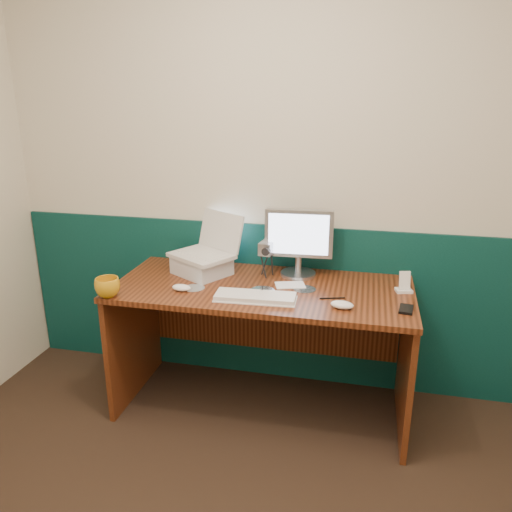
% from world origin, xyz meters
% --- Properties ---
extents(back_wall, '(3.50, 0.04, 2.50)m').
position_xyz_m(back_wall, '(0.00, 1.75, 1.25)').
color(back_wall, beige).
rests_on(back_wall, ground).
extents(wainscot, '(3.48, 0.02, 1.00)m').
position_xyz_m(wainscot, '(0.00, 1.74, 0.50)').
color(wainscot, '#062E2D').
rests_on(wainscot, ground).
extents(desk, '(1.60, 0.70, 0.75)m').
position_xyz_m(desk, '(-0.11, 1.38, 0.38)').
color(desk, '#3A190A').
rests_on(desk, ground).
extents(laptop_riser, '(0.37, 0.35, 0.10)m').
position_xyz_m(laptop_riser, '(-0.49, 1.50, 0.80)').
color(laptop_riser, silver).
rests_on(laptop_riser, desk).
extents(laptop, '(0.41, 0.39, 0.27)m').
position_xyz_m(laptop, '(-0.49, 1.50, 0.99)').
color(laptop, silver).
rests_on(laptop, laptop_riser).
extents(monitor, '(0.38, 0.13, 0.38)m').
position_xyz_m(monitor, '(0.06, 1.60, 0.94)').
color(monitor, '#AAAAAF').
rests_on(monitor, desk).
extents(keyboard, '(0.41, 0.16, 0.02)m').
position_xyz_m(keyboard, '(-0.10, 1.20, 0.76)').
color(keyboard, white).
rests_on(keyboard, desk).
extents(mouse_right, '(0.12, 0.08, 0.04)m').
position_xyz_m(mouse_right, '(0.33, 1.18, 0.77)').
color(mouse_right, white).
rests_on(mouse_right, desk).
extents(mouse_left, '(0.11, 0.07, 0.03)m').
position_xyz_m(mouse_left, '(-0.51, 1.23, 0.77)').
color(mouse_left, white).
rests_on(mouse_left, desk).
extents(mug, '(0.16, 0.16, 0.10)m').
position_xyz_m(mug, '(-0.85, 1.07, 0.80)').
color(mug, orange).
rests_on(mug, desk).
extents(camcorder, '(0.10, 0.13, 0.19)m').
position_xyz_m(camcorder, '(-0.12, 1.55, 0.84)').
color(camcorder, '#A7A7AC').
rests_on(camcorder, desk).
extents(cd_spindle, '(0.13, 0.13, 0.03)m').
position_xyz_m(cd_spindle, '(-0.08, 1.26, 0.76)').
color(cd_spindle, silver).
rests_on(cd_spindle, desk).
extents(cd_loose_a, '(0.12, 0.12, 0.00)m').
position_xyz_m(cd_loose_a, '(-0.46, 1.28, 0.75)').
color(cd_loose_a, silver).
rests_on(cd_loose_a, desk).
extents(cd_loose_b, '(0.12, 0.12, 0.00)m').
position_xyz_m(cd_loose_b, '(0.12, 1.39, 0.75)').
color(cd_loose_b, '#B6BFC7').
rests_on(cd_loose_b, desk).
extents(pen, '(0.13, 0.04, 0.01)m').
position_xyz_m(pen, '(0.27, 1.29, 0.75)').
color(pen, black).
rests_on(pen, desk).
extents(papers, '(0.18, 0.15, 0.00)m').
position_xyz_m(papers, '(0.04, 1.43, 0.75)').
color(papers, white).
rests_on(papers, desk).
extents(dock, '(0.09, 0.08, 0.02)m').
position_xyz_m(dock, '(0.63, 1.47, 0.76)').
color(dock, white).
rests_on(dock, desk).
extents(music_player, '(0.06, 0.04, 0.10)m').
position_xyz_m(music_player, '(0.63, 1.47, 0.81)').
color(music_player, white).
rests_on(music_player, dock).
extents(pda, '(0.08, 0.12, 0.01)m').
position_xyz_m(pda, '(0.63, 1.23, 0.76)').
color(pda, black).
rests_on(pda, desk).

